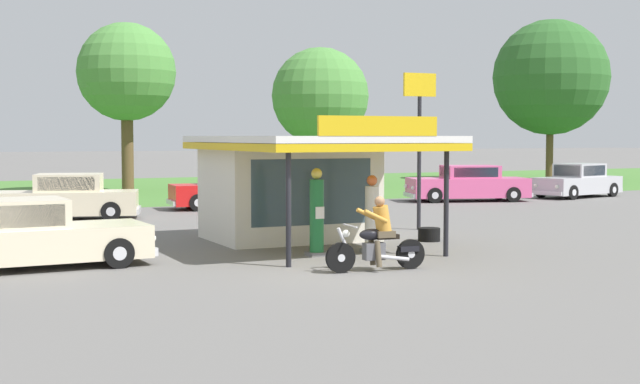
{
  "coord_description": "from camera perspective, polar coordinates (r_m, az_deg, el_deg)",
  "views": [
    {
      "loc": [
        -8.04,
        -16.61,
        2.84
      ],
      "look_at": [
        1.45,
        3.87,
        1.4
      ],
      "focal_mm": 49.19,
      "sensor_mm": 36.0,
      "label": 1
    }
  ],
  "objects": [
    {
      "name": "ground_plane",
      "position": [
        18.68,
        0.97,
        -5.1
      ],
      "size": [
        300.0,
        300.0,
        0.0
      ],
      "primitive_type": "plane",
      "color": "slate"
    },
    {
      "name": "grass_verge_strip",
      "position": [
        47.39,
        -15.04,
        0.1
      ],
      "size": [
        120.0,
        24.0,
        0.01
      ],
      "primitive_type": "cube",
      "color": "#477A33",
      "rests_on": "ground"
    },
    {
      "name": "service_station_kiosk",
      "position": [
        23.72,
        -1.64,
        0.82
      ],
      "size": [
        4.94,
        7.02,
        3.29
      ],
      "color": "silver",
      "rests_on": "ground"
    },
    {
      "name": "gas_pump_nearside",
      "position": [
        20.71,
        -0.21,
        -1.56
      ],
      "size": [
        0.44,
        0.44,
        2.09
      ],
      "color": "slate",
      "rests_on": "ground"
    },
    {
      "name": "gas_pump_offside",
      "position": [
        21.38,
        3.39,
        -1.66
      ],
      "size": [
        0.44,
        0.44,
        1.9
      ],
      "color": "slate",
      "rests_on": "ground"
    },
    {
      "name": "motorcycle_with_rider",
      "position": [
        18.51,
        3.78,
        -3.14
      ],
      "size": [
        2.26,
        0.7,
        1.58
      ],
      "color": "black",
      "rests_on": "ground"
    },
    {
      "name": "featured_classic_sedan",
      "position": [
        19.86,
        -18.45,
        -2.8
      ],
      "size": [
        5.2,
        2.16,
        1.5
      ],
      "color": "beige",
      "rests_on": "ground"
    },
    {
      "name": "parked_car_back_row_far_right",
      "position": [
        34.58,
        -5.46,
        0.1
      ],
      "size": [
        5.5,
        2.23,
        1.54
      ],
      "color": "red",
      "rests_on": "ground"
    },
    {
      "name": "parked_car_second_row_spare",
      "position": [
        42.48,
        16.42,
        0.63
      ],
      "size": [
        5.09,
        2.88,
        1.57
      ],
      "color": "#B7B7BC",
      "rests_on": "ground"
    },
    {
      "name": "parked_car_back_row_far_left",
      "position": [
        38.83,
        9.6,
        0.48
      ],
      "size": [
        5.61,
        3.28,
        1.57
      ],
      "color": "#E55993",
      "rests_on": "ground"
    },
    {
      "name": "parked_car_back_row_right",
      "position": [
        31.05,
        -16.5,
        -0.44
      ],
      "size": [
        5.67,
        3.14,
        1.56
      ],
      "color": "beige",
      "rests_on": "ground"
    },
    {
      "name": "tree_oak_left",
      "position": [
        58.7,
        14.78,
        7.03
      ],
      "size": [
        7.39,
        7.39,
        10.3
      ],
      "color": "brown",
      "rests_on": "ground"
    },
    {
      "name": "tree_oak_far_right",
      "position": [
        45.75,
        -12.67,
        7.49
      ],
      "size": [
        4.98,
        4.98,
        8.59
      ],
      "color": "brown",
      "rests_on": "ground"
    },
    {
      "name": "tree_oak_distant_spare",
      "position": [
        50.09,
        0.12,
        6.11
      ],
      "size": [
        5.51,
        5.51,
        7.87
      ],
      "color": "brown",
      "rests_on": "ground"
    },
    {
      "name": "roadside_pole_sign",
      "position": [
        26.7,
        6.49,
        4.48
      ],
      "size": [
        1.1,
        0.12,
        4.74
      ],
      "color": "black",
      "rests_on": "ground"
    },
    {
      "name": "spare_tire_stack",
      "position": [
        23.93,
        7.11,
        -2.76
      ],
      "size": [
        0.6,
        0.6,
        0.36
      ],
      "color": "black",
      "rests_on": "ground"
    }
  ]
}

